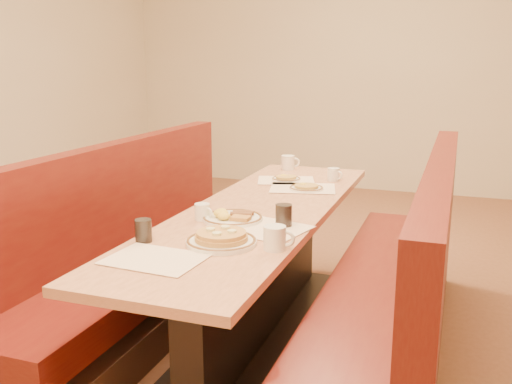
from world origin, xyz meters
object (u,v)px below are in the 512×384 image
(eggs_plate, at_px, (232,217))
(coffee_mug_a, at_px, (276,238))
(coffee_mug_b, at_px, (203,212))
(soda_tumbler_mid, at_px, (284,216))
(booth_left, at_px, (141,262))
(pancake_plate, at_px, (221,239))
(coffee_mug_d, at_px, (288,162))
(diner_table, at_px, (259,276))
(coffee_mug_c, at_px, (334,174))
(soda_tumbler_near, at_px, (143,231))
(booth_right, at_px, (398,297))

(eggs_plate, height_order, coffee_mug_a, coffee_mug_a)
(coffee_mug_b, bearing_deg, soda_tumbler_mid, 22.84)
(eggs_plate, distance_m, coffee_mug_a, 0.47)
(eggs_plate, distance_m, soda_tumbler_mid, 0.27)
(booth_left, height_order, pancake_plate, booth_left)
(coffee_mug_d, relative_size, soda_tumbler_mid, 1.20)
(diner_table, xyz_separation_m, eggs_plate, (-0.05, -0.27, 0.39))
(booth_left, bearing_deg, diner_table, 0.00)
(coffee_mug_c, distance_m, coffee_mug_d, 0.47)
(coffee_mug_c, distance_m, soda_tumbler_near, 1.60)
(coffee_mug_b, xyz_separation_m, coffee_mug_d, (0.02, 1.40, 0.01))
(diner_table, distance_m, coffee_mug_d, 1.19)
(diner_table, bearing_deg, coffee_mug_b, -122.37)
(coffee_mug_a, xyz_separation_m, soda_tumbler_mid, (-0.07, 0.33, 0.00))
(booth_left, bearing_deg, coffee_mug_d, 62.93)
(pancake_plate, bearing_deg, coffee_mug_b, 126.26)
(eggs_plate, xyz_separation_m, coffee_mug_c, (0.26, 1.09, 0.03))
(eggs_plate, bearing_deg, soda_tumbler_near, -118.67)
(booth_right, height_order, coffee_mug_a, booth_right)
(diner_table, xyz_separation_m, booth_right, (0.73, 0.00, -0.01))
(coffee_mug_c, relative_size, soda_tumbler_mid, 0.99)
(booth_left, xyz_separation_m, coffee_mug_c, (0.95, 0.83, 0.43))
(booth_left, xyz_separation_m, coffee_mug_b, (0.55, -0.30, 0.43))
(booth_right, relative_size, coffee_mug_a, 18.88)
(coffee_mug_d, bearing_deg, soda_tumbler_mid, -94.94)
(coffee_mug_b, relative_size, coffee_mug_d, 0.80)
(pancake_plate, distance_m, coffee_mug_b, 0.40)
(diner_table, distance_m, booth_right, 0.73)
(coffee_mug_c, xyz_separation_m, soda_tumbler_mid, (0.00, -1.10, 0.01))
(booth_left, relative_size, coffee_mug_c, 23.59)
(eggs_plate, xyz_separation_m, coffee_mug_b, (-0.14, -0.03, 0.02))
(diner_table, relative_size, soda_tumbler_near, 25.11)
(pancake_plate, height_order, coffee_mug_c, coffee_mug_c)
(diner_table, relative_size, eggs_plate, 8.56)
(eggs_plate, relative_size, coffee_mug_c, 2.76)
(coffee_mug_b, distance_m, coffee_mug_c, 1.19)
(coffee_mug_b, bearing_deg, pancake_plate, -33.71)
(diner_table, xyz_separation_m, coffee_mug_a, (0.28, -0.60, 0.43))
(booth_right, distance_m, pancake_plate, 1.01)
(diner_table, distance_m, booth_left, 0.73)
(booth_left, bearing_deg, coffee_mug_c, 41.10)
(coffee_mug_a, bearing_deg, coffee_mug_c, 86.48)
(diner_table, bearing_deg, pancake_plate, -85.52)
(diner_table, distance_m, pancake_plate, 0.74)
(booth_right, distance_m, eggs_plate, 0.92)
(coffee_mug_a, distance_m, soda_tumbler_near, 0.57)
(diner_table, distance_m, eggs_plate, 0.48)
(coffee_mug_d, bearing_deg, eggs_plate, -105.54)
(booth_right, distance_m, coffee_mug_b, 1.06)
(coffee_mug_a, xyz_separation_m, soda_tumbler_near, (-0.56, -0.09, -0.00))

